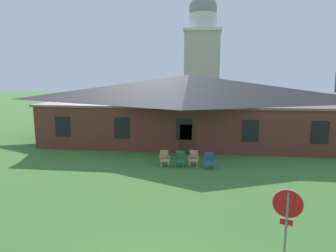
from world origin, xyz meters
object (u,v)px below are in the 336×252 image
(lawn_chair_by_porch, at_px, (164,158))
(lawn_chair_middle, at_px, (209,160))
(lawn_chair_left_end, at_px, (194,158))
(lawn_chair_near_door, at_px, (180,159))
(stop_sign, at_px, (287,215))

(lawn_chair_by_porch, relative_size, lawn_chair_middle, 1.00)
(lawn_chair_left_end, xyz_separation_m, lawn_chair_middle, (0.96, -0.41, 0.00))
(lawn_chair_near_door, bearing_deg, stop_sign, -68.99)
(stop_sign, distance_m, lawn_chair_near_door, 10.30)
(lawn_chair_by_porch, xyz_separation_m, lawn_chair_near_door, (0.98, -0.06, 0.00))
(lawn_chair_by_porch, distance_m, lawn_chair_left_end, 1.80)
(stop_sign, bearing_deg, lawn_chair_left_end, 106.26)
(lawn_chair_left_end, relative_size, lawn_chair_middle, 1.00)
(lawn_chair_middle, bearing_deg, lawn_chair_by_porch, 176.34)
(lawn_chair_by_porch, relative_size, lawn_chair_left_end, 1.00)
(lawn_chair_near_door, relative_size, lawn_chair_middle, 1.00)
(stop_sign, distance_m, lawn_chair_by_porch, 10.74)
(lawn_chair_near_door, distance_m, lawn_chair_middle, 1.76)
(lawn_chair_near_door, xyz_separation_m, lawn_chair_middle, (1.76, -0.12, 0.00))
(stop_sign, distance_m, lawn_chair_middle, 9.70)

